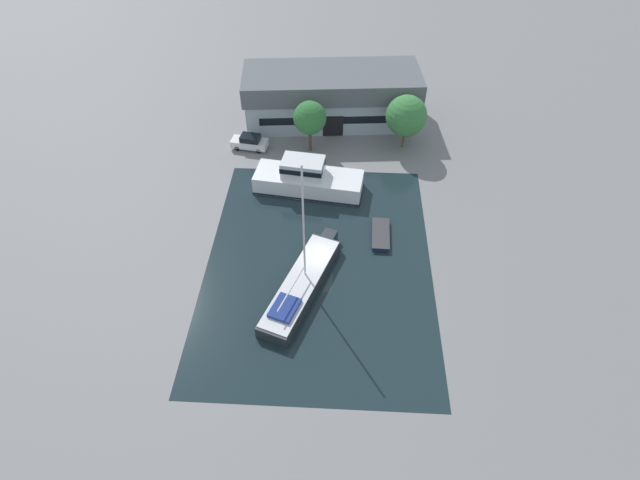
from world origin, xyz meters
The scene contains 9 objects.
ground_plane centered at (0.00, 0.00, 0.00)m, with size 440.00×440.00×0.00m, color slate.
water_canal centered at (0.00, 0.00, 0.00)m, with size 20.24×27.62×0.01m, color #19282D.
warehouse_building centered at (0.23, 24.57, 3.11)m, with size 21.57×9.80×6.14m.
quay_tree_near_building centered at (-1.92, 17.58, 4.28)m, with size 3.67×3.67×6.14m.
quay_tree_by_water centered at (8.72, 18.83, 4.11)m, with size 4.59×4.59×6.41m.
parked_car centered at (-8.92, 17.68, 0.85)m, with size 4.37×2.33×1.72m.
sailboat_moored centered at (-1.30, -2.98, 0.68)m, with size 6.53×12.70×12.76m.
motor_cruiser centered at (-1.76, 10.59, 1.35)m, with size 11.64×5.19×3.68m.
small_dinghy centered at (5.70, 3.83, 0.26)m, with size 1.78×4.26×0.51m.
Camera 1 is at (1.66, -30.23, 33.67)m, focal length 28.00 mm.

